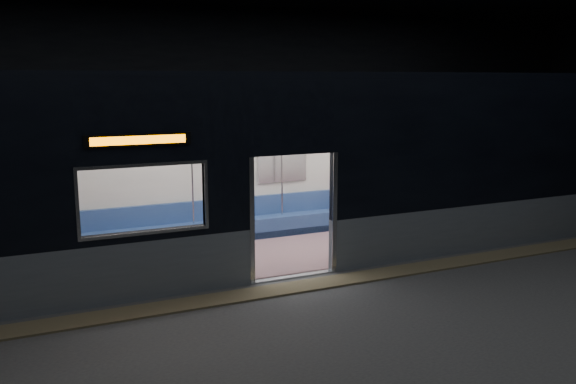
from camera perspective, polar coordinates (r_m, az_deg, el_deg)
station_floor at (r=9.31m, az=3.29°, el=-9.87°), size 24.00×14.00×0.01m
station_envelope at (r=8.73m, az=3.55°, el=13.32°), size 24.00×14.00×5.00m
tactile_strip at (r=9.76m, az=1.77°, el=-8.74°), size 22.80×0.50×0.03m
metro_car at (r=11.12m, az=-2.77°, el=3.34°), size 18.00×3.04×3.35m
passenger at (r=13.31m, az=5.98°, el=-0.11°), size 0.39×0.67×1.35m
handbag at (r=13.17m, az=6.64°, el=-0.78°), size 0.28×0.25×0.12m
transit_map at (r=12.77m, az=-0.56°, el=2.62°), size 1.00×0.03×0.65m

